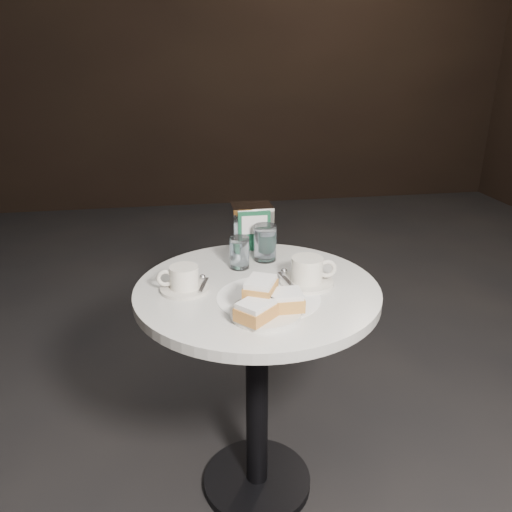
% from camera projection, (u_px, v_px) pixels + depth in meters
% --- Properties ---
extents(ground, '(7.00, 7.00, 0.00)m').
position_uv_depth(ground, '(257.00, 483.00, 1.70)').
color(ground, black).
rests_on(ground, ground).
extents(cafe_table, '(0.70, 0.70, 0.74)m').
position_uv_depth(cafe_table, '(257.00, 346.00, 1.50)').
color(cafe_table, black).
rests_on(cafe_table, ground).
extents(sugar_spill, '(0.33, 0.33, 0.00)m').
position_uv_depth(sugar_spill, '(269.00, 297.00, 1.36)').
color(sugar_spill, white).
rests_on(sugar_spill, cafe_table).
extents(beignet_plate, '(0.24, 0.24, 0.09)m').
position_uv_depth(beignet_plate, '(267.00, 304.00, 1.25)').
color(beignet_plate, silver).
rests_on(beignet_plate, cafe_table).
extents(coffee_cup_left, '(0.15, 0.14, 0.07)m').
position_uv_depth(coffee_cup_left, '(184.00, 280.00, 1.39)').
color(coffee_cup_left, silver).
rests_on(coffee_cup_left, cafe_table).
extents(coffee_cup_right, '(0.17, 0.17, 0.08)m').
position_uv_depth(coffee_cup_right, '(307.00, 273.00, 1.43)').
color(coffee_cup_right, silver).
rests_on(coffee_cup_right, cafe_table).
extents(water_glass_left, '(0.07, 0.07, 0.10)m').
position_uv_depth(water_glass_left, '(239.00, 253.00, 1.53)').
color(water_glass_left, white).
rests_on(water_glass_left, cafe_table).
extents(water_glass_right, '(0.10, 0.10, 0.12)m').
position_uv_depth(water_glass_right, '(265.00, 243.00, 1.59)').
color(water_glass_right, white).
rests_on(water_glass_right, cafe_table).
extents(napkin_dispenser, '(0.13, 0.11, 0.16)m').
position_uv_depth(napkin_dispenser, '(252.00, 227.00, 1.67)').
color(napkin_dispenser, white).
rests_on(napkin_dispenser, cafe_table).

